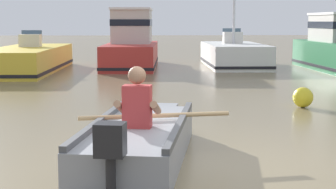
% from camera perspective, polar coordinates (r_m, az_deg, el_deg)
% --- Properties ---
extents(ground_plane, '(120.00, 120.00, 0.00)m').
position_cam_1_polar(ground_plane, '(6.52, 5.25, -7.65)').
color(ground_plane, '#7A6B4C').
extents(rowboat_with_person, '(2.00, 3.72, 1.19)m').
position_cam_1_polar(rowboat_with_person, '(6.86, -2.92, -4.68)').
color(rowboat_with_person, gray).
rests_on(rowboat_with_person, ground).
extents(moored_boat_yellow, '(2.32, 6.65, 1.40)m').
position_cam_1_polar(moored_boat_yellow, '(19.34, -14.61, 3.56)').
color(moored_boat_yellow, gold).
rests_on(moored_boat_yellow, ground).
extents(moored_boat_red, '(2.20, 5.64, 2.22)m').
position_cam_1_polar(moored_boat_red, '(20.62, -3.86, 5.22)').
color(moored_boat_red, '#B72D28').
rests_on(moored_boat_red, ground).
extents(moored_boat_white, '(2.17, 5.13, 3.52)m').
position_cam_1_polar(moored_boat_white, '(20.95, 6.97, 4.13)').
color(moored_boat_white, white).
rests_on(moored_boat_white, ground).
extents(mooring_buoy, '(0.41, 0.41, 0.41)m').
position_cam_1_polar(mooring_buoy, '(11.19, 14.07, -0.29)').
color(mooring_buoy, yellow).
rests_on(mooring_buoy, ground).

